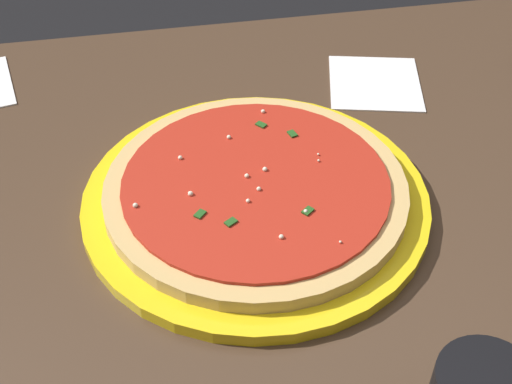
{
  "coord_description": "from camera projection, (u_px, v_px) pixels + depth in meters",
  "views": [
    {
      "loc": [
        0.13,
        0.54,
        1.27
      ],
      "look_at": [
        0.02,
        0.0,
        0.79
      ],
      "focal_mm": 48.22,
      "sensor_mm": 36.0,
      "label": 1
    }
  ],
  "objects": [
    {
      "name": "napkin_loose_left",
      "position": [
        375.0,
        83.0,
        0.93
      ],
      "size": [
        0.15,
        0.16,
        0.0
      ],
      "primitive_type": "cube",
      "rotation": [
        0.0,
        0.0,
        -0.24
      ],
      "color": "white",
      "rests_on": "restaurant_table"
    },
    {
      "name": "serving_plate",
      "position": [
        256.0,
        201.0,
        0.74
      ],
      "size": [
        0.37,
        0.37,
        0.01
      ],
      "primitive_type": "cylinder",
      "color": "yellow",
      "rests_on": "restaurant_table"
    },
    {
      "name": "pizza",
      "position": [
        256.0,
        189.0,
        0.73
      ],
      "size": [
        0.32,
        0.32,
        0.02
      ],
      "color": "#DBB26B",
      "rests_on": "serving_plate"
    },
    {
      "name": "restaurant_table",
      "position": [
        275.0,
        287.0,
        0.85
      ],
      "size": [
        1.02,
        0.82,
        0.77
      ],
      "color": "black",
      "rests_on": "ground_plane"
    }
  ]
}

